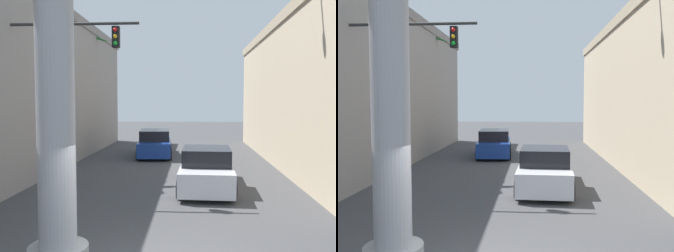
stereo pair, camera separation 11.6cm
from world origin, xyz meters
TOP-DOWN VIEW (x-y plane):
  - ground_plane at (0.00, 10.00)m, footprint 84.84×84.84m
  - traffic_light_mast at (-4.56, 5.90)m, footprint 5.29×0.32m
  - car_lead at (1.35, 7.33)m, footprint 2.13×4.94m
  - car_far at (-1.43, 15.50)m, footprint 2.24×4.89m
  - palm_tree_far_left at (-5.99, 17.40)m, footprint 2.53×2.60m
  - palm_tree_mid_left at (-6.71, 9.85)m, footprint 2.77×2.77m
  - pedestrian_mid_right at (5.67, 8.18)m, footprint 0.45×0.45m

SIDE VIEW (x-z plane):
  - ground_plane at x=0.00m, z-range 0.00..0.00m
  - car_lead at x=1.35m, z-range -0.08..1.48m
  - car_far at x=-1.43m, z-range -0.04..1.52m
  - pedestrian_mid_right at x=5.67m, z-range 0.15..1.94m
  - traffic_light_mast at x=-4.56m, z-range 1.23..7.19m
  - palm_tree_far_left at x=-5.99m, z-range 0.56..8.16m
  - palm_tree_mid_left at x=-6.71m, z-range 1.30..10.73m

